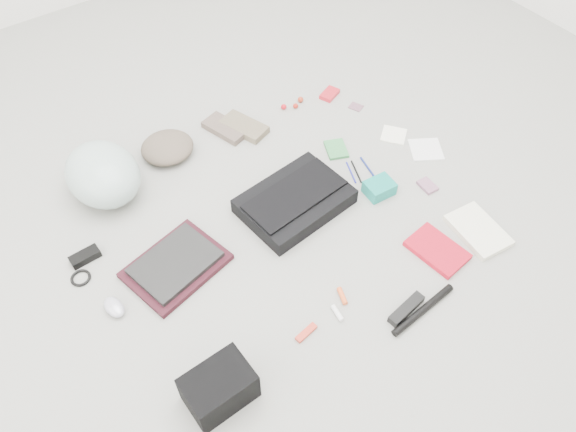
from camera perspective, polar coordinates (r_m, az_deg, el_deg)
ground_plane at (r=2.18m, az=0.00°, el=-0.83°), size 4.00×4.00×0.00m
messenger_bag at (r=2.21m, az=0.70°, el=1.52°), size 0.44×0.33×0.07m
bag_flap at (r=2.18m, az=0.71°, el=2.20°), size 0.42×0.22×0.01m
laptop_sleeve at (r=2.09m, az=-11.30°, el=-5.01°), size 0.39×0.32×0.02m
laptop at (r=2.07m, az=-11.39°, el=-4.67°), size 0.33×0.27×0.02m
bike_helmet at (r=2.33m, az=-18.30°, el=4.05°), size 0.29×0.36×0.21m
beanie at (r=2.47m, az=-12.17°, el=6.83°), size 0.26×0.25×0.08m
mitten_left at (r=2.55m, az=-6.37°, el=8.84°), size 0.15×0.22×0.03m
mitten_right at (r=2.55m, az=-4.49°, el=9.04°), size 0.17×0.23×0.03m
power_brick at (r=2.20m, az=-19.92°, el=-3.90°), size 0.11×0.05×0.03m
cable_coil at (r=2.16m, az=-20.32°, el=-5.92°), size 0.08×0.08×0.01m
mouse at (r=2.04m, az=-17.25°, el=-8.82°), size 0.07×0.10×0.04m
camera_bag at (r=1.79m, az=-7.02°, el=-16.94°), size 0.21×0.15×0.13m
multitool at (r=1.92m, az=1.86°, el=-11.76°), size 0.09×0.04×0.01m
toiletry_tube_white at (r=1.96m, az=5.03°, el=-9.79°), size 0.03×0.06×0.02m
toiletry_tube_orange at (r=1.99m, az=5.53°, el=-8.08°), size 0.04×0.07×0.02m
u_lock at (r=1.99m, az=11.93°, el=-9.23°), size 0.16×0.06×0.03m
bike_pump at (r=2.01m, az=13.56°, el=-9.25°), size 0.29×0.05×0.03m
book_red at (r=2.17m, az=14.91°, el=-3.36°), size 0.17×0.23×0.02m
book_white at (r=2.27m, az=18.74°, el=-1.40°), size 0.18×0.25×0.02m
notepad at (r=2.46m, az=4.92°, el=6.78°), size 0.12×0.14×0.01m
pen_blue at (r=2.37m, az=6.42°, el=4.43°), size 0.05×0.12×0.01m
pen_black at (r=2.38m, az=6.96°, el=4.50°), size 0.05×0.12×0.01m
pen_navy at (r=2.40m, az=8.22°, el=4.75°), size 0.04×0.15×0.01m
accordion_wallet at (r=2.30m, az=9.25°, el=2.83°), size 0.12×0.10×0.06m
card_deck at (r=2.37m, az=13.98°, el=3.00°), size 0.06×0.08×0.01m
napkin_top at (r=2.57m, az=10.69°, el=8.10°), size 0.15×0.15×0.01m
napkin_bottom at (r=2.53m, az=13.83°, el=6.57°), size 0.18×0.18×0.01m
lollipop_a at (r=2.65m, az=-0.44°, el=11.03°), size 0.03×0.03×0.03m
lollipop_b at (r=2.66m, az=0.78°, el=11.12°), size 0.03×0.03×0.02m
lollipop_c at (r=2.69m, az=1.28°, el=11.75°), size 0.03×0.03×0.03m
altoids_tin at (r=2.74m, az=4.24°, el=12.26°), size 0.11×0.09×0.02m
stamp_sheet at (r=2.69m, az=6.91°, el=10.96°), size 0.07×0.07×0.00m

